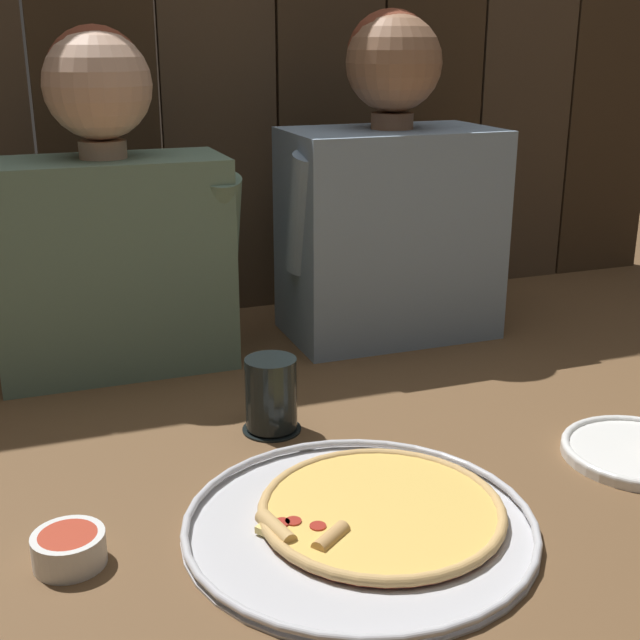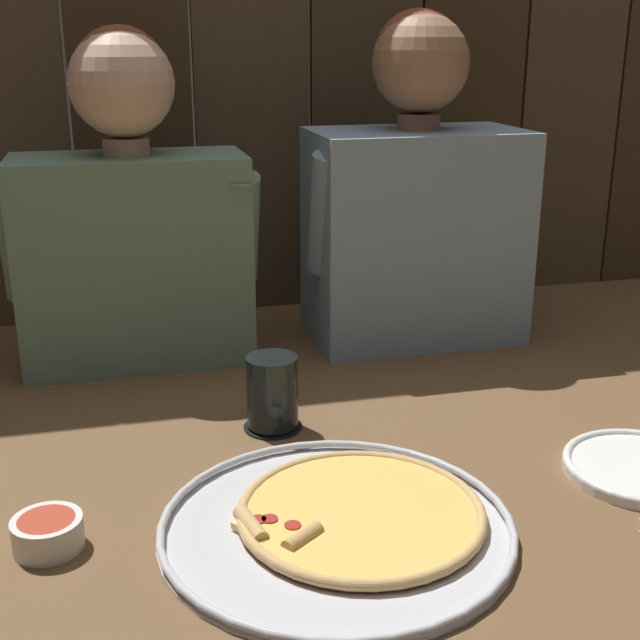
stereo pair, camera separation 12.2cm
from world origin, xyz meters
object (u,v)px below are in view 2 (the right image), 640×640
(pizza_tray, at_px, (345,520))
(diner_left, at_px, (131,217))
(diner_right, at_px, (416,201))
(dipping_bowl, at_px, (48,532))
(drinking_glass, at_px, (272,393))

(pizza_tray, height_order, diner_left, diner_left)
(diner_left, bearing_deg, diner_right, -0.00)
(dipping_bowl, xyz_separation_m, diner_right, (0.67, 0.61, 0.25))
(drinking_glass, height_order, dipping_bowl, drinking_glass)
(drinking_glass, bearing_deg, dipping_bowl, -141.58)
(drinking_glass, bearing_deg, diner_right, 45.01)
(pizza_tray, height_order, diner_right, diner_right)
(drinking_glass, bearing_deg, diner_left, 117.09)
(pizza_tray, xyz_separation_m, dipping_bowl, (-0.35, 0.04, 0.01))
(drinking_glass, xyz_separation_m, dipping_bowl, (-0.32, -0.25, -0.04))
(pizza_tray, xyz_separation_m, diner_left, (-0.21, 0.65, 0.26))
(dipping_bowl, bearing_deg, drinking_glass, 38.42)
(dipping_bowl, xyz_separation_m, diner_left, (0.14, 0.61, 0.25))
(diner_left, bearing_deg, drinking_glass, -62.91)
(drinking_glass, bearing_deg, pizza_tray, -83.81)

